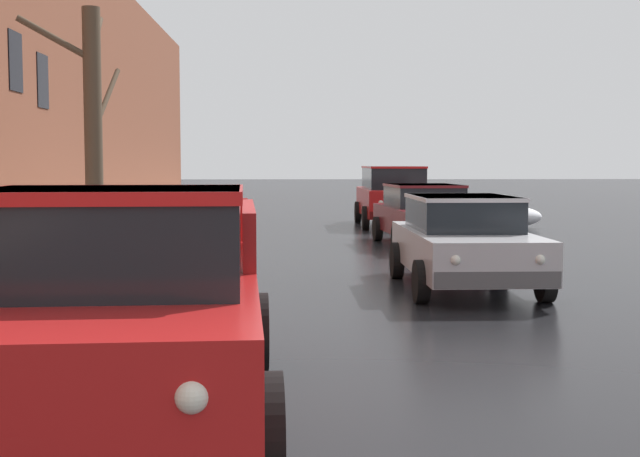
% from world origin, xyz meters
% --- Properties ---
extents(left_sidewalk_slab, '(2.67, 80.00, 0.15)m').
position_xyz_m(left_sidewalk_slab, '(-6.74, 18.00, 0.08)').
color(left_sidewalk_slab, gray).
rests_on(left_sidewalk_slab, ground).
extents(snow_bank_along_left_kerb, '(2.20, 1.27, 0.66)m').
position_xyz_m(snow_bank_along_left_kerb, '(5.07, 26.32, 0.32)').
color(snow_bank_along_left_kerb, white).
rests_on(snow_bank_along_left_kerb, ground).
extents(snow_bank_mid_block_left, '(2.63, 1.30, 0.66)m').
position_xyz_m(snow_bank_mid_block_left, '(-5.30, 26.34, 0.25)').
color(snow_bank_mid_block_left, white).
rests_on(snow_bank_mid_block_left, ground).
extents(snow_bank_far_right_pile, '(2.53, 1.30, 0.69)m').
position_xyz_m(snow_bank_far_right_pile, '(5.20, 25.23, 0.34)').
color(snow_bank_far_right_pile, white).
rests_on(snow_bank_far_right_pile, ground).
extents(bare_tree_mid_block, '(1.76, 2.42, 5.39)m').
position_xyz_m(bare_tree_mid_block, '(-5.23, 19.40, 2.81)').
color(bare_tree_mid_block, '#4C3D2D').
rests_on(bare_tree_mid_block, ground).
extents(pickup_truck_red_approaching_near_lane, '(2.35, 5.12, 1.76)m').
position_xyz_m(pickup_truck_red_approaching_near_lane, '(-2.09, 6.70, 0.88)').
color(pickup_truck_red_approaching_near_lane, red).
rests_on(pickup_truck_red_approaching_near_lane, ground).
extents(sedan_silver_parked_kerbside_close, '(1.93, 4.16, 1.42)m').
position_xyz_m(sedan_silver_parked_kerbside_close, '(1.75, 13.38, 0.75)').
color(sedan_silver_parked_kerbside_close, '#B7B7BC').
rests_on(sedan_silver_parked_kerbside_close, ground).
extents(sedan_maroon_parked_kerbside_mid, '(2.18, 4.32, 1.42)m').
position_xyz_m(sedan_maroon_parked_kerbside_mid, '(2.23, 20.20, 0.75)').
color(sedan_maroon_parked_kerbside_mid, maroon).
rests_on(sedan_maroon_parked_kerbside_mid, ground).
extents(suv_red_parked_far_down_block, '(2.08, 4.65, 1.82)m').
position_xyz_m(suv_red_parked_far_down_block, '(2.21, 26.31, 0.99)').
color(suv_red_parked_far_down_block, red).
rests_on(suv_red_parked_far_down_block, ground).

